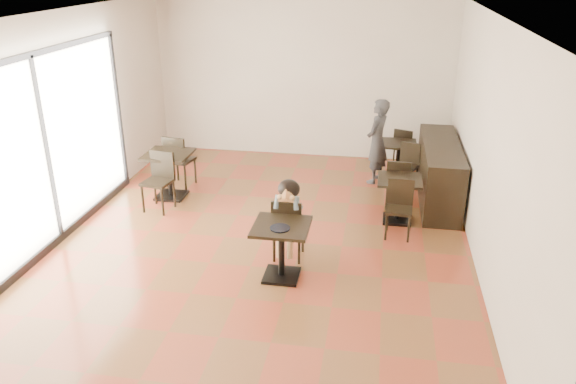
% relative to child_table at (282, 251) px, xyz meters
% --- Properties ---
extents(floor, '(6.00, 8.00, 0.01)m').
position_rel_child_table_xyz_m(floor, '(-0.46, 0.98, -0.38)').
color(floor, brown).
rests_on(floor, ground).
extents(ceiling, '(6.00, 8.00, 0.01)m').
position_rel_child_table_xyz_m(ceiling, '(-0.46, 0.98, 2.82)').
color(ceiling, white).
rests_on(ceiling, floor).
extents(wall_back, '(6.00, 0.01, 3.20)m').
position_rel_child_table_xyz_m(wall_back, '(-0.46, 4.98, 1.22)').
color(wall_back, silver).
rests_on(wall_back, floor).
extents(wall_front, '(6.00, 0.01, 3.20)m').
position_rel_child_table_xyz_m(wall_front, '(-0.46, -3.02, 1.22)').
color(wall_front, silver).
rests_on(wall_front, floor).
extents(wall_left, '(0.01, 8.00, 3.20)m').
position_rel_child_table_xyz_m(wall_left, '(-3.46, 0.98, 1.22)').
color(wall_left, silver).
rests_on(wall_left, floor).
extents(wall_right, '(0.01, 8.00, 3.20)m').
position_rel_child_table_xyz_m(wall_right, '(2.54, 0.98, 1.22)').
color(wall_right, silver).
rests_on(wall_right, floor).
extents(storefront_window, '(0.04, 4.50, 2.60)m').
position_rel_child_table_xyz_m(storefront_window, '(-3.43, 0.48, 1.02)').
color(storefront_window, white).
rests_on(storefront_window, floor).
extents(child_table, '(0.71, 0.71, 0.75)m').
position_rel_child_table_xyz_m(child_table, '(0.00, 0.00, 0.00)').
color(child_table, black).
rests_on(child_table, floor).
extents(child_chair, '(0.41, 0.41, 0.91)m').
position_rel_child_table_xyz_m(child_chair, '(0.00, 0.55, 0.08)').
color(child_chair, black).
rests_on(child_chair, floor).
extents(child, '(0.41, 0.57, 1.14)m').
position_rel_child_table_xyz_m(child, '(0.00, 0.55, 0.19)').
color(child, slate).
rests_on(child, child_chair).
extents(plate, '(0.25, 0.25, 0.02)m').
position_rel_child_table_xyz_m(plate, '(0.00, -0.10, 0.38)').
color(plate, black).
rests_on(plate, child_table).
extents(pizza_slice, '(0.26, 0.20, 0.06)m').
position_rel_child_table_xyz_m(pizza_slice, '(0.00, 0.36, 0.61)').
color(pizza_slice, '#E3C06E').
rests_on(pizza_slice, child).
extents(adult_patron, '(0.55, 0.67, 1.56)m').
position_rel_child_table_xyz_m(adult_patron, '(1.11, 3.64, 0.40)').
color(adult_patron, '#393A3E').
rests_on(adult_patron, floor).
extents(cafe_table_mid, '(0.71, 0.71, 0.71)m').
position_rel_child_table_xyz_m(cafe_table_mid, '(1.50, 1.98, -0.02)').
color(cafe_table_mid, black).
rests_on(cafe_table_mid, floor).
extents(cafe_table_left, '(0.88, 0.88, 0.80)m').
position_rel_child_table_xyz_m(cafe_table_left, '(-2.38, 2.31, 0.02)').
color(cafe_table_left, black).
rests_on(cafe_table_left, floor).
extents(cafe_table_back, '(0.83, 0.83, 0.68)m').
position_rel_child_table_xyz_m(cafe_table_back, '(1.52, 3.94, -0.04)').
color(cafe_table_back, black).
rests_on(cafe_table_back, floor).
extents(chair_mid_a, '(0.41, 0.41, 0.86)m').
position_rel_child_table_xyz_m(chair_mid_a, '(1.50, 2.53, 0.05)').
color(chair_mid_a, black).
rests_on(chair_mid_a, floor).
extents(chair_mid_b, '(0.41, 0.41, 0.86)m').
position_rel_child_table_xyz_m(chair_mid_b, '(1.50, 1.43, 0.05)').
color(chair_mid_b, black).
rests_on(chair_mid_b, floor).
extents(chair_left_a, '(0.50, 0.50, 0.96)m').
position_rel_child_table_xyz_m(chair_left_a, '(-2.38, 2.86, 0.10)').
color(chair_left_a, black).
rests_on(chair_left_a, floor).
extents(chair_left_b, '(0.50, 0.50, 0.96)m').
position_rel_child_table_xyz_m(chair_left_b, '(-2.38, 1.76, 0.10)').
color(chair_left_b, black).
rests_on(chair_left_b, floor).
extents(chair_back_a, '(0.48, 0.48, 0.82)m').
position_rel_child_table_xyz_m(chair_back_a, '(1.66, 4.48, 0.03)').
color(chair_back_a, black).
rests_on(chair_back_a, floor).
extents(chair_back_b, '(0.48, 0.48, 0.82)m').
position_rel_child_table_xyz_m(chair_back_b, '(1.66, 3.39, 0.03)').
color(chair_back_b, black).
rests_on(chair_back_b, floor).
extents(service_counter, '(0.60, 2.40, 1.00)m').
position_rel_child_table_xyz_m(service_counter, '(2.19, 2.98, 0.12)').
color(service_counter, black).
rests_on(service_counter, floor).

